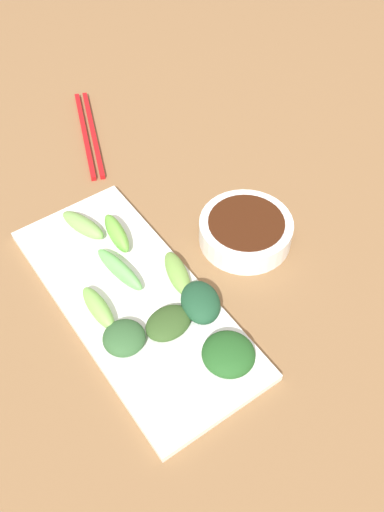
% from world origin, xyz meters
% --- Properties ---
extents(tabletop, '(2.10, 2.10, 0.02)m').
position_xyz_m(tabletop, '(0.00, 0.00, 0.01)').
color(tabletop, brown).
rests_on(tabletop, ground).
extents(sauce_bowl, '(0.13, 0.13, 0.04)m').
position_xyz_m(sauce_bowl, '(-0.11, -0.03, 0.04)').
color(sauce_bowl, white).
rests_on(sauce_bowl, tabletop).
extents(serving_plate, '(0.17, 0.40, 0.01)m').
position_xyz_m(serving_plate, '(0.08, -0.03, 0.03)').
color(serving_plate, white).
rests_on(serving_plate, tabletop).
extents(broccoli_stalk_0, '(0.03, 0.08, 0.03)m').
position_xyz_m(broccoli_stalk_0, '(0.04, -0.12, 0.05)').
color(broccoli_stalk_0, '#69B840').
rests_on(broccoli_stalk_0, serving_plate).
extents(broccoli_leafy_1, '(0.07, 0.07, 0.02)m').
position_xyz_m(broccoli_leafy_1, '(0.12, 0.03, 0.04)').
color(broccoli_leafy_1, '#2F5A2F').
rests_on(broccoli_leafy_1, serving_plate).
extents(broccoli_leafy_2, '(0.07, 0.05, 0.02)m').
position_xyz_m(broccoli_leafy_2, '(0.07, 0.04, 0.04)').
color(broccoli_leafy_2, '#304E20').
rests_on(broccoli_leafy_2, serving_plate).
extents(broccoli_leafy_3, '(0.08, 0.08, 0.03)m').
position_xyz_m(broccoli_leafy_3, '(0.03, 0.12, 0.05)').
color(broccoli_leafy_3, '#215320').
rests_on(broccoli_leafy_3, serving_plate).
extents(broccoli_stalk_4, '(0.05, 0.08, 0.02)m').
position_xyz_m(broccoli_stalk_4, '(0.01, -0.02, 0.04)').
color(broccoli_stalk_4, '#709F45').
rests_on(broccoli_stalk_4, serving_plate).
extents(broccoli_stalk_5, '(0.02, 0.07, 0.02)m').
position_xyz_m(broccoli_stalk_5, '(0.13, -0.03, 0.04)').
color(broccoli_stalk_5, '#79B851').
rests_on(broccoli_stalk_5, serving_plate).
extents(broccoli_stalk_6, '(0.05, 0.08, 0.02)m').
position_xyz_m(broccoli_stalk_6, '(0.07, -0.17, 0.04)').
color(broccoli_stalk_6, '#74A551').
rests_on(broccoli_stalk_6, serving_plate).
extents(broccoli_leafy_7, '(0.07, 0.08, 0.03)m').
position_xyz_m(broccoli_leafy_7, '(0.02, 0.04, 0.05)').
color(broccoli_leafy_7, '#1C482C').
rests_on(broccoli_leafy_7, serving_plate).
extents(broccoli_stalk_8, '(0.03, 0.09, 0.03)m').
position_xyz_m(broccoli_stalk_8, '(0.07, -0.07, 0.04)').
color(broccoli_stalk_8, '#65B85B').
rests_on(broccoli_stalk_8, serving_plate).
extents(chopsticks, '(0.10, 0.22, 0.01)m').
position_xyz_m(chopsticks, '(-0.04, -0.37, 0.02)').
color(chopsticks, '#B51315').
rests_on(chopsticks, tabletop).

